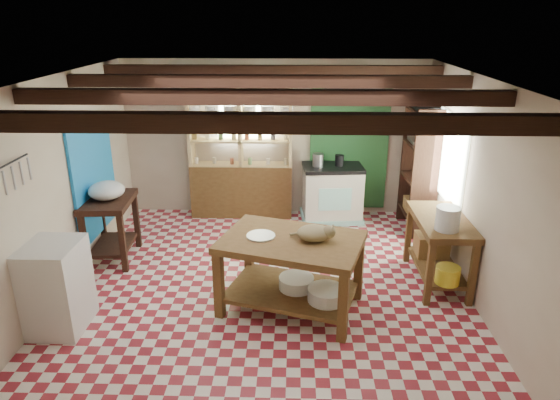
{
  "coord_description": "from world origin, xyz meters",
  "views": [
    {
      "loc": [
        0.33,
        -5.68,
        3.26
      ],
      "look_at": [
        0.16,
        0.3,
        1.03
      ],
      "focal_mm": 32.0,
      "sensor_mm": 36.0,
      "label": 1
    }
  ],
  "objects_px": {
    "prep_table": "(112,229)",
    "right_counter": "(438,250)",
    "white_cabinet": "(57,287)",
    "cat": "(314,233)",
    "stove": "(332,193)",
    "work_table": "(291,274)"
  },
  "relations": [
    {
      "from": "prep_table",
      "to": "right_counter",
      "type": "xyz_separation_m",
      "value": [
        4.38,
        -0.52,
        -0.01
      ]
    },
    {
      "from": "white_cabinet",
      "to": "cat",
      "type": "height_order",
      "value": "cat"
    },
    {
      "from": "stove",
      "to": "prep_table",
      "type": "bearing_deg",
      "value": -158.97
    },
    {
      "from": "work_table",
      "to": "right_counter",
      "type": "distance_m",
      "value": 1.98
    },
    {
      "from": "stove",
      "to": "white_cabinet",
      "type": "distance_m",
      "value": 4.51
    },
    {
      "from": "stove",
      "to": "prep_table",
      "type": "xyz_separation_m",
      "value": [
        -3.17,
        -1.55,
        -0.02
      ]
    },
    {
      "from": "work_table",
      "to": "white_cabinet",
      "type": "relative_size",
      "value": 1.57
    },
    {
      "from": "work_table",
      "to": "stove",
      "type": "distance_m",
      "value": 2.8
    },
    {
      "from": "prep_table",
      "to": "cat",
      "type": "xyz_separation_m",
      "value": [
        2.77,
        -1.2,
        0.52
      ]
    },
    {
      "from": "stove",
      "to": "cat",
      "type": "bearing_deg",
      "value": -103.35
    },
    {
      "from": "white_cabinet",
      "to": "cat",
      "type": "xyz_separation_m",
      "value": [
        2.79,
        0.44,
        0.47
      ]
    },
    {
      "from": "white_cabinet",
      "to": "cat",
      "type": "distance_m",
      "value": 2.86
    },
    {
      "from": "work_table",
      "to": "cat",
      "type": "xyz_separation_m",
      "value": [
        0.25,
        -0.03,
        0.53
      ]
    },
    {
      "from": "stove",
      "to": "white_cabinet",
      "type": "bearing_deg",
      "value": -140.03
    },
    {
      "from": "work_table",
      "to": "cat",
      "type": "bearing_deg",
      "value": 11.31
    },
    {
      "from": "white_cabinet",
      "to": "right_counter",
      "type": "distance_m",
      "value": 4.54
    },
    {
      "from": "right_counter",
      "to": "work_table",
      "type": "bearing_deg",
      "value": -160.93
    },
    {
      "from": "work_table",
      "to": "cat",
      "type": "relative_size",
      "value": 3.99
    },
    {
      "from": "prep_table",
      "to": "cat",
      "type": "distance_m",
      "value": 3.06
    },
    {
      "from": "prep_table",
      "to": "cat",
      "type": "bearing_deg",
      "value": -27.11
    },
    {
      "from": "stove",
      "to": "right_counter",
      "type": "bearing_deg",
      "value": -64.59
    },
    {
      "from": "stove",
      "to": "cat",
      "type": "height_order",
      "value": "cat"
    }
  ]
}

